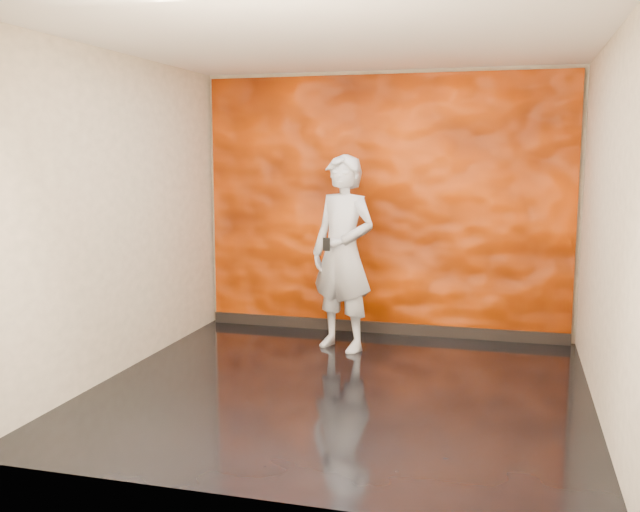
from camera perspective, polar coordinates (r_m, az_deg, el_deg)
The scene contains 5 objects.
room at distance 5.73m, azimuth 1.68°, elevation 2.85°, with size 4.02×4.02×2.81m.
feature_wall at distance 7.65m, azimuth 5.15°, elevation 4.00°, with size 3.90×0.06×2.75m, color #F84900.
baseboard at distance 7.82m, azimuth 4.97°, elevation -5.72°, with size 3.90×0.04×0.12m, color black.
man at distance 7.01m, azimuth 1.86°, elevation 0.22°, with size 0.70×0.46×1.93m, color #9396A1.
phone at distance 6.76m, azimuth 0.52°, elevation 0.94°, with size 0.07×0.01×0.13m, color black.
Camera 1 is at (1.34, -5.55, 1.92)m, focal length 40.00 mm.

